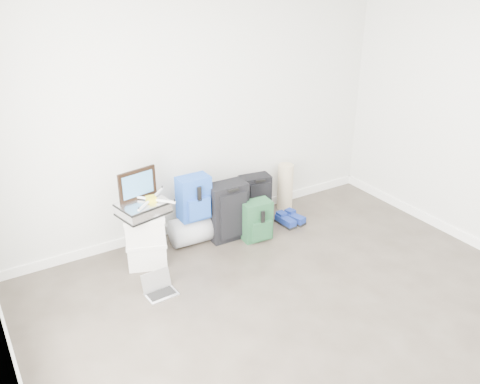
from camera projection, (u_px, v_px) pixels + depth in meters
ground at (351, 356)px, 3.92m from camera, size 5.00×5.00×0.00m
room_envelope at (375, 146)px, 3.20m from camera, size 4.52×5.02×2.71m
boxes_stack at (146, 239)px, 4.98m from camera, size 0.47×0.43×0.56m
briefcase at (143, 208)px, 4.84m from camera, size 0.50×0.41×0.13m
painting at (137, 184)px, 4.82m from camera, size 0.40×0.10×0.30m
drone at (151, 199)px, 4.82m from camera, size 0.39×0.39×0.05m
duffel_bag at (194, 229)px, 5.42m from camera, size 0.51×0.34×0.31m
blue_backpack at (194, 199)px, 5.23m from camera, size 0.33×0.24×0.46m
large_suitcase at (228, 211)px, 5.44m from camera, size 0.42×0.28×0.64m
green_backpack at (257, 221)px, 5.46m from camera, size 0.33×0.25×0.44m
carry_on at (255, 197)px, 5.86m from camera, size 0.37×0.27×0.54m
shoes at (290, 220)px, 5.84m from camera, size 0.27×0.30×0.09m
rolled_rug at (285, 187)px, 6.10m from camera, size 0.18×0.18×0.56m
laptop at (159, 288)px, 4.64m from camera, size 0.29×0.22×0.20m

